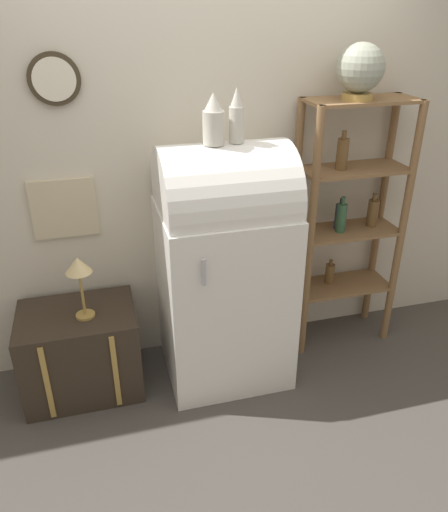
% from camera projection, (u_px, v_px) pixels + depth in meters
% --- Properties ---
extents(ground_plane, '(12.00, 12.00, 0.00)m').
position_uv_depth(ground_plane, '(233.00, 387.00, 3.16)').
color(ground_plane, '#4C4742').
extents(wall_back, '(7.00, 0.09, 2.70)m').
position_uv_depth(wall_back, '(208.00, 154.00, 3.04)').
color(wall_back, beige).
rests_on(wall_back, ground_plane).
extents(refrigerator, '(0.75, 0.70, 1.51)m').
position_uv_depth(refrigerator, '(224.00, 263.00, 2.99)').
color(refrigerator, white).
rests_on(refrigerator, ground_plane).
extents(suitcase_trunk, '(0.69, 0.51, 0.55)m').
position_uv_depth(suitcase_trunk, '(81.00, 351.00, 3.05)').
color(suitcase_trunk, '#33281E').
rests_on(suitcase_trunk, ground_plane).
extents(shelf_unit, '(0.70, 0.32, 1.68)m').
position_uv_depth(shelf_unit, '(348.00, 215.00, 3.26)').
color(shelf_unit, olive).
rests_on(shelf_unit, ground_plane).
extents(globe, '(0.27, 0.27, 0.31)m').
position_uv_depth(globe, '(360.00, 69.00, 2.80)').
color(globe, '#AD8942').
rests_on(globe, shelf_unit).
extents(vase_left, '(0.11, 0.11, 0.27)m').
position_uv_depth(vase_left, '(213.00, 121.00, 2.58)').
color(vase_left, beige).
rests_on(vase_left, refrigerator).
extents(vase_center, '(0.08, 0.08, 0.29)m').
position_uv_depth(vase_center, '(237.00, 117.00, 2.61)').
color(vase_center, beige).
rests_on(vase_center, refrigerator).
extents(desk_lamp, '(0.15, 0.15, 0.38)m').
position_uv_depth(desk_lamp, '(79.00, 271.00, 2.76)').
color(desk_lamp, '#AD8942').
rests_on(desk_lamp, suitcase_trunk).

